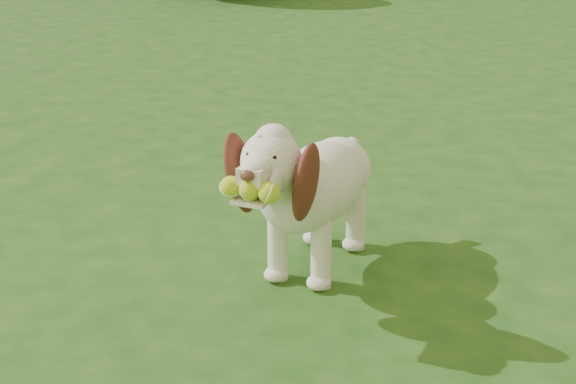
% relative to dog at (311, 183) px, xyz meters
% --- Properties ---
extents(ground, '(80.00, 80.00, 0.00)m').
position_rel_dog_xyz_m(ground, '(-0.45, -0.32, -0.38)').
color(ground, '#194513').
rests_on(ground, ground).
extents(dog, '(0.38, 1.09, 0.72)m').
position_rel_dog_xyz_m(dog, '(0.00, 0.00, 0.00)').
color(dog, white).
rests_on(dog, ground).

